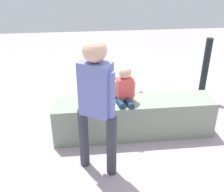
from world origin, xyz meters
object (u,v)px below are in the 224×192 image
child_seated (125,87)px  cake_plate (107,102)px  handbag_black_leather (103,93)px  adult_standing (96,98)px  party_cup_red (141,95)px  water_bottle_far_side (127,88)px  gift_bag (125,95)px  cake_box_white (174,96)px  water_bottle_near_gift (119,113)px

child_seated → cake_plate: bearing=-175.1°
handbag_black_leather → adult_standing: bearing=-96.4°
child_seated → party_cup_red: child_seated is taller
child_seated → cake_plate: (-0.23, -0.02, -0.19)m
cake_plate → water_bottle_far_side: bearing=69.4°
party_cup_red → handbag_black_leather: 0.68m
cake_plate → gift_bag: (0.40, 0.96, -0.41)m
gift_bag → water_bottle_far_side: (0.09, 0.36, -0.04)m
water_bottle_far_side → cake_box_white: water_bottle_far_side is taller
child_seated → cake_box_white: 1.55m
party_cup_red → gift_bag: bearing=-162.3°
adult_standing → cake_box_white: bearing=48.0°
cake_plate → water_bottle_near_gift: cake_plate is taller
cake_plate → water_bottle_far_side: 1.48m
gift_bag → handbag_black_leather: (-0.38, 0.09, 0.01)m
adult_standing → handbag_black_leather: (0.19, 1.68, -0.80)m
water_bottle_near_gift → adult_standing: bearing=-109.9°
child_seated → water_bottle_far_side: (0.26, 1.30, -0.64)m
party_cup_red → handbag_black_leather: (-0.67, -0.00, 0.08)m
gift_bag → party_cup_red: size_ratio=2.58×
cake_plate → handbag_black_leather: (0.02, 1.05, -0.41)m
adult_standing → handbag_black_leather: adult_standing is taller
child_seated → gift_bag: bearing=79.8°
adult_standing → water_bottle_near_gift: bearing=70.1°
child_seated → handbag_black_leather: child_seated is taller
water_bottle_far_side → party_cup_red: (0.20, -0.26, -0.03)m
cake_plate → handbag_black_leather: size_ratio=0.61×
child_seated → adult_standing: size_ratio=0.31×
child_seated → gift_bag: child_seated is taller
child_seated → cake_box_white: size_ratio=1.44×
adult_standing → handbag_black_leather: bearing=83.6°
party_cup_red → handbag_black_leather: size_ratio=0.30×
water_bottle_near_gift → cake_box_white: (1.05, 0.54, -0.04)m
child_seated → water_bottle_near_gift: size_ratio=2.25×
adult_standing → cake_box_white: (1.43, 1.59, -0.87)m
cake_box_white → water_bottle_near_gift: bearing=-152.8°
cake_plate → party_cup_red: bearing=56.6°
water_bottle_near_gift → party_cup_red: (0.48, 0.64, -0.04)m
adult_standing → cake_plate: 0.76m
water_bottle_near_gift → handbag_black_leather: (-0.19, 0.63, 0.03)m
water_bottle_near_gift → party_cup_red: water_bottle_near_gift is taller
gift_bag → party_cup_red: (0.29, 0.09, -0.07)m
gift_bag → party_cup_red: 0.32m
adult_standing → party_cup_red: 2.09m
water_bottle_near_gift → cake_box_white: 1.18m
water_bottle_far_side → water_bottle_near_gift: bearing=-107.3°
water_bottle_far_side → party_cup_red: size_ratio=1.68×
water_bottle_near_gift → handbag_black_leather: handbag_black_leather is taller
cake_box_white → gift_bag: bearing=179.5°
party_cup_red → cake_plate: bearing=-123.4°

